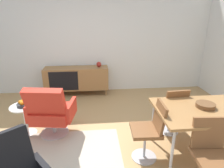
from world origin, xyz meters
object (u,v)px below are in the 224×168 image
Objects in this scene: vase_cobalt at (99,64)px; dining_table at (214,111)px; dining_chair_front_left at (211,154)px; dining_chair_back_left at (172,109)px; wooden_bowl_on_table at (205,105)px; lounge_chair_red at (51,111)px; fruit_bowl at (23,104)px; dining_chair_near_window at (150,129)px; side_table_round at (25,117)px; sideboard at (77,78)px.

vase_cobalt reaches higher than dining_table.
dining_chair_front_left is 1.00× the size of dining_chair_back_left.
dining_chair_front_left is (1.16, -3.09, -0.32)m from vase_cobalt.
wooden_bowl_on_table is 2.37m from lounge_chair_red.
wooden_bowl_on_table is at bearing -15.44° from fruit_bowl.
dining_chair_back_left reaches higher than vase_cobalt.
dining_chair_near_window is (-0.89, -0.00, -0.23)m from dining_table.
lounge_chair_red is 0.50m from side_table_round.
lounge_chair_red is (-1.48, 0.69, -0.00)m from dining_chair_near_window.
vase_cobalt reaches higher than fruit_bowl.
dining_chair_back_left is at bearing -59.50° from vase_cobalt.
vase_cobalt reaches higher than side_table_round.
dining_table is 0.70m from dining_chair_front_left.
vase_cobalt is 2.94m from dining_table.
vase_cobalt is 0.14× the size of lounge_chair_red.
dining_chair_near_window is 1.65× the size of side_table_round.
wooden_bowl_on_table is 0.30× the size of dining_chair_back_left.
lounge_chair_red reaches higher than side_table_round.
lounge_chair_red reaches higher than dining_chair_front_left.
dining_chair_near_window is at bearing -179.81° from dining_table.
wooden_bowl_on_table is at bearing -60.52° from vase_cobalt.
lounge_chair_red is at bearing -98.70° from sideboard.
sideboard is 1.87× the size of dining_chair_front_left.
dining_chair_near_window is 2.11m from fruit_bowl.
sideboard is 3.54m from dining_chair_front_left.
dining_chair_back_left is 2.50m from side_table_round.
vase_cobalt is 0.26× the size of side_table_round.
vase_cobalt is at bearing 120.78° from dining_table.
dining_table is 1.69× the size of lounge_chair_red.
dining_chair_near_window reaches higher than fruit_bowl.
wooden_bowl_on_table is 0.30× the size of dining_chair_front_left.
wooden_bowl_on_table is at bearing -64.66° from dining_chair_back_left.
lounge_chair_red is (-2.37, 0.69, -0.23)m from dining_table.
lounge_chair_red reaches higher than dining_chair_near_window.
dining_table is 0.14m from wooden_bowl_on_table.
dining_chair_front_left and dining_chair_back_left have the same top height.
vase_cobalt is 2.23m from side_table_round.
sideboard is 1.87× the size of dining_chair_near_window.
side_table_round is at bearing 151.32° from dining_chair_front_left.
sideboard is at bearing 81.30° from lounge_chair_red.
lounge_chair_red is (-2.02, 1.25, -0.00)m from dining_chair_front_left.
dining_table is 3.08× the size of side_table_round.
dining_chair_back_left is 2.02m from lounge_chair_red.
dining_chair_front_left is 2.84m from side_table_round.
lounge_chair_red is 1.82× the size of side_table_round.
sideboard is at bearing 129.54° from dining_table.
lounge_chair_red is 4.73× the size of fruit_bowl.
dining_table reaches higher than fruit_bowl.
dining_chair_front_left is 4.28× the size of fruit_bowl.
dining_chair_near_window is (1.20, -2.53, 0.03)m from sideboard.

